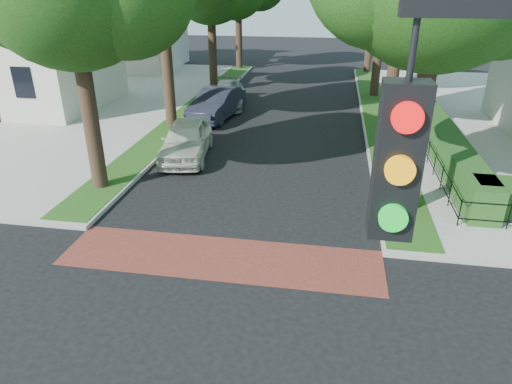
% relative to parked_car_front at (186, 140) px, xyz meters
% --- Properties ---
extents(ground, '(120.00, 120.00, 0.00)m').
position_rel_parked_car_front_xyz_m(ground, '(3.38, -10.88, -0.81)').
color(ground, black).
rests_on(ground, ground).
extents(crosswalk_far, '(9.00, 2.20, 0.01)m').
position_rel_parked_car_front_xyz_m(crosswalk_far, '(3.38, -7.68, -0.81)').
color(crosswalk_far, maroon).
rests_on(crosswalk_far, ground).
extents(grass_strip_ne, '(1.60, 29.80, 0.02)m').
position_rel_parked_car_front_xyz_m(grass_strip_ne, '(8.78, 8.22, -0.65)').
color(grass_strip_ne, '#2A4E16').
rests_on(grass_strip_ne, sidewalk_ne).
extents(grass_strip_nw, '(1.60, 29.80, 0.02)m').
position_rel_parked_car_front_xyz_m(grass_strip_nw, '(-2.02, 8.22, -0.65)').
color(grass_strip_nw, '#2A4E16').
rests_on(grass_strip_nw, sidewalk_nw).
extents(hedge_main_road, '(1.00, 18.00, 1.20)m').
position_rel_parked_car_front_xyz_m(hedge_main_road, '(11.08, 4.12, -0.06)').
color(hedge_main_road, '#1B4116').
rests_on(hedge_main_road, sidewalk_ne).
extents(fence_main_road, '(0.06, 18.00, 0.90)m').
position_rel_parked_car_front_xyz_m(fence_main_road, '(10.28, 4.12, -0.21)').
color(fence_main_road, black).
rests_on(fence_main_road, sidewalk_ne).
extents(house_left_near, '(10.00, 9.00, 10.14)m').
position_rel_parked_car_front_xyz_m(house_left_near, '(-12.12, 7.12, 4.23)').
color(house_left_near, beige).
rests_on(house_left_near, sidewalk_nw).
extents(house_left_far, '(10.00, 9.00, 10.14)m').
position_rel_parked_car_front_xyz_m(house_left_far, '(-12.12, 21.12, 4.23)').
color(house_left_far, beige).
rests_on(house_left_far, sidewalk_nw).
extents(parked_car_front, '(2.54, 4.97, 1.62)m').
position_rel_parked_car_front_xyz_m(parked_car_front, '(0.00, 0.00, 0.00)').
color(parked_car_front, beige).
rests_on(parked_car_front, ground).
extents(parked_car_middle, '(2.49, 5.30, 1.68)m').
position_rel_parked_car_front_xyz_m(parked_car_middle, '(-0.22, 6.37, 0.03)').
color(parked_car_middle, '#1F222F').
rests_on(parked_car_middle, ground).
extents(parked_car_rear, '(2.71, 5.16, 1.43)m').
position_rel_parked_car_front_xyz_m(parked_car_rear, '(-0.22, 9.25, -0.10)').
color(parked_car_rear, slate).
rests_on(parked_car_rear, ground).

